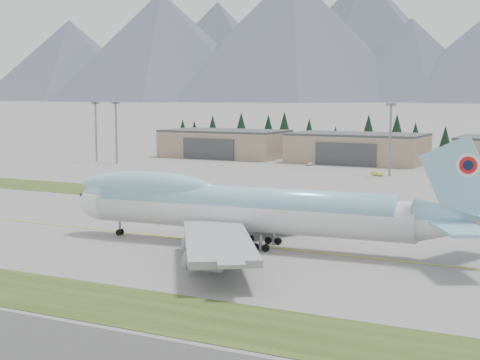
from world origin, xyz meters
The scene contains 11 objects.
ground centered at (0.00, 0.00, 0.00)m, with size 7000.00×7000.00×0.00m, color slate.
grass_strip_near centered at (0.00, -38.00, 0.00)m, with size 400.00×14.00×0.08m, color #2D3F16.
grass_strip_far centered at (0.00, 45.00, 0.00)m, with size 400.00×18.00×0.08m, color #2D3F16.
taxiway_line_main centered at (0.00, 0.00, 0.00)m, with size 400.00×0.40×0.02m, color yellow.
boeing_747_freighter centered at (15.17, -0.39, 6.31)m, with size 72.71×62.58×19.15m.
hangar_left centered at (-70.00, 149.90, 5.39)m, with size 48.00×26.60×10.80m.
hangar_center centered at (-15.00, 149.90, 5.39)m, with size 48.00×26.60×10.80m.
floodlight_masts centered at (0.24, 110.25, 15.98)m, with size 205.64×9.45×24.58m.
service_vehicle_a centered at (-26.01, 131.42, 0.00)m, with size 1.52×3.78×1.29m, color silver.
service_vehicle_b centered at (4.12, 111.62, 0.00)m, with size 1.45×4.13×1.36m, color gold.
conifer_belt centered at (-2.50, 213.21, 7.46)m, with size 273.22×15.19×16.99m.
Camera 1 is at (69.53, -106.82, 24.95)m, focal length 55.00 mm.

